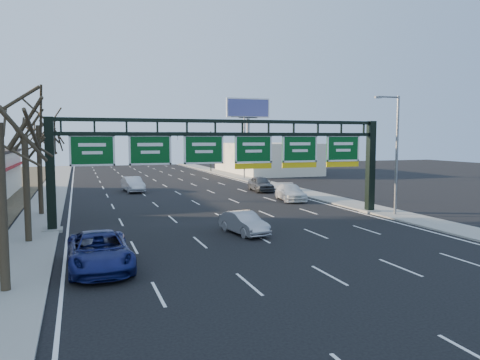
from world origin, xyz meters
name	(u,v)px	position (x,y,z in m)	size (l,w,h in m)	color
ground	(274,245)	(0.00, 0.00, 0.00)	(160.00, 160.00, 0.00)	black
sidewalk_left	(46,206)	(-12.80, 20.00, 0.06)	(3.00, 120.00, 0.12)	gray
sidewalk_right	(311,194)	(12.80, 20.00, 0.06)	(3.00, 120.00, 0.12)	gray
lane_markings	(191,200)	(0.00, 20.00, 0.01)	(21.60, 120.00, 0.01)	white
sign_gantry	(231,156)	(0.16, 8.00, 4.63)	(24.60, 1.20, 7.20)	black
building_right_distant	(265,158)	(20.00, 50.00, 2.50)	(12.00, 20.00, 5.00)	beige
tree_gantry	(24,116)	(-12.80, 5.00, 7.11)	(3.60, 3.60, 8.48)	black
tree_mid	(38,112)	(-12.80, 15.00, 7.85)	(3.60, 3.60, 9.24)	black
tree_far	(46,121)	(-12.80, 25.00, 7.48)	(3.60, 3.60, 8.86)	black
streetlight_near	(395,149)	(12.47, 6.00, 5.08)	(2.15, 0.22, 9.00)	slate
streetlight_far	(243,144)	(12.47, 40.00, 5.08)	(2.15, 0.22, 9.00)	slate
billboard_right	(248,117)	(15.00, 44.98, 9.06)	(7.00, 0.50, 12.00)	slate
traffic_signal_mast	(176,140)	(5.69, 55.00, 5.50)	(10.16, 0.54, 7.00)	black
car_blue_suv	(100,251)	(-9.26, -1.72, 0.82)	(2.71, 5.88, 1.63)	navy
car_silver_sedan	(244,223)	(-0.53, 3.41, 0.68)	(1.44, 4.14, 1.36)	#9D9DA2
car_white_wagon	(290,192)	(8.88, 16.62, 0.75)	(2.11, 5.19, 1.51)	white
car_grey_far	(261,184)	(8.97, 24.48, 0.83)	(1.96, 4.87, 1.66)	#46494C
car_silver_distant	(133,184)	(-4.45, 28.63, 0.81)	(1.72, 4.94, 1.63)	#B9B9BE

